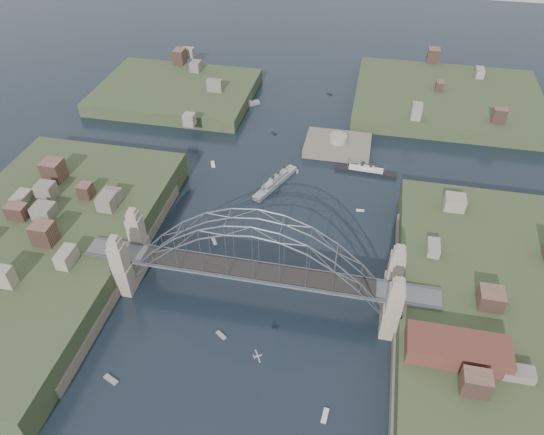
{
  "coord_description": "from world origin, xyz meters",
  "views": [
    {
      "loc": [
        20.59,
        -80.5,
        94.33
      ],
      "look_at": [
        0.0,
        18.0,
        10.0
      ],
      "focal_mm": 33.77,
      "sensor_mm": 36.0,
      "label": 1
    }
  ],
  "objects_px": {
    "fort_island": "(337,150)",
    "naval_cruiser_near": "(275,182)",
    "bridge": "(256,259)",
    "ocean_liner": "(366,171)",
    "naval_cruiser_far": "(241,106)",
    "wharf_shed": "(458,349)"
  },
  "relations": [
    {
      "from": "wharf_shed",
      "to": "ocean_liner",
      "type": "xyz_separation_m",
      "value": [
        -21.62,
        71.73,
        -9.25
      ]
    },
    {
      "from": "naval_cruiser_near",
      "to": "ocean_liner",
      "type": "height_order",
      "value": "naval_cruiser_near"
    },
    {
      "from": "naval_cruiser_far",
      "to": "fort_island",
      "type": "bearing_deg",
      "value": -29.13
    },
    {
      "from": "bridge",
      "to": "naval_cruiser_far",
      "type": "height_order",
      "value": "bridge"
    },
    {
      "from": "naval_cruiser_far",
      "to": "ocean_liner",
      "type": "distance_m",
      "value": 60.78
    },
    {
      "from": "fort_island",
      "to": "wharf_shed",
      "type": "relative_size",
      "value": 1.1
    },
    {
      "from": "bridge",
      "to": "fort_island",
      "type": "relative_size",
      "value": 3.82
    },
    {
      "from": "bridge",
      "to": "wharf_shed",
      "type": "height_order",
      "value": "bridge"
    },
    {
      "from": "naval_cruiser_far",
      "to": "naval_cruiser_near",
      "type": "bearing_deg",
      "value": -63.73
    },
    {
      "from": "naval_cruiser_far",
      "to": "ocean_liner",
      "type": "relative_size",
      "value": 0.66
    },
    {
      "from": "fort_island",
      "to": "wharf_shed",
      "type": "xyz_separation_m",
      "value": [
        32.0,
        -84.0,
        10.34
      ]
    },
    {
      "from": "fort_island",
      "to": "ocean_liner",
      "type": "bearing_deg",
      "value": -49.76
    },
    {
      "from": "bridge",
      "to": "fort_island",
      "type": "bearing_deg",
      "value": 80.27
    },
    {
      "from": "wharf_shed",
      "to": "naval_cruiser_near",
      "type": "distance_m",
      "value": 77.43
    },
    {
      "from": "bridge",
      "to": "fort_island",
      "type": "xyz_separation_m",
      "value": [
        12.0,
        70.0,
        -12.66
      ]
    },
    {
      "from": "naval_cruiser_near",
      "to": "naval_cruiser_far",
      "type": "xyz_separation_m",
      "value": [
        -23.01,
        46.63,
        -0.14
      ]
    },
    {
      "from": "naval_cruiser_near",
      "to": "naval_cruiser_far",
      "type": "distance_m",
      "value": 52.0
    },
    {
      "from": "fort_island",
      "to": "naval_cruiser_far",
      "type": "relative_size",
      "value": 1.67
    },
    {
      "from": "naval_cruiser_near",
      "to": "ocean_liner",
      "type": "distance_m",
      "value": 29.72
    },
    {
      "from": "fort_island",
      "to": "naval_cruiser_near",
      "type": "height_order",
      "value": "naval_cruiser_near"
    },
    {
      "from": "naval_cruiser_far",
      "to": "ocean_liner",
      "type": "height_order",
      "value": "naval_cruiser_far"
    },
    {
      "from": "fort_island",
      "to": "naval_cruiser_near",
      "type": "relative_size",
      "value": 1.09
    }
  ]
}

